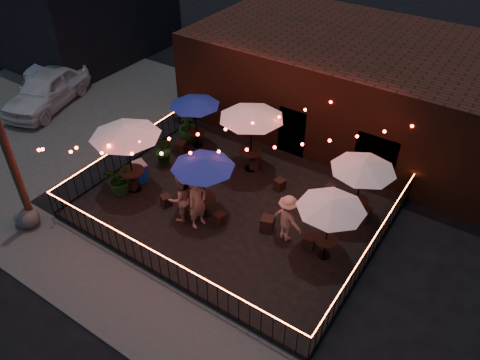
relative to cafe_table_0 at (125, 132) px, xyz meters
The scene contains 38 objects.
ground 4.59m from the cafe_table_0, 10.08° to the right, with size 110.00×110.00×0.00m, color black.
patio 4.70m from the cafe_table_0, 20.13° to the left, with size 10.00×8.00×0.15m, color black.
sidewalk 5.98m from the cafe_table_0, 46.73° to the right, with size 18.00×2.50×0.05m, color #403E3B.
parking_lot 9.36m from the cafe_table_0, 158.10° to the left, with size 11.00×12.00×0.02m, color #403E3B.
brick_building 10.46m from the cafe_table_0, 63.40° to the left, with size 14.00×8.00×4.00m.
background_building 16.58m from the cafe_table_0, 149.77° to the left, with size 12.00×9.00×5.00m, color black.
fence_front 4.96m from the cafe_table_0, 35.84° to the right, with size 10.00×0.04×1.04m.
fence_left 2.76m from the cafe_table_0, 134.56° to the left, with size 0.04×8.00×1.04m.
fence_right 9.01m from the cafe_table_0, ahead, with size 0.04×8.00×1.04m.
festoon_lights 2.87m from the cafe_table_0, 21.44° to the left, with size 10.02×8.72×1.32m.
cafe_table_0 is the anchor object (origin of this frame).
cafe_table_1 3.68m from the cafe_table_0, 88.02° to the left, with size 2.27×2.27×2.27m.
cafe_table_2 3.09m from the cafe_table_0, ahead, with size 2.22×2.22×2.37m.
cafe_table_3 4.57m from the cafe_table_0, 50.44° to the left, with size 2.85×2.85×2.72m.
cafe_table_4 7.46m from the cafe_table_0, ahead, with size 2.78×2.78×2.32m.
cafe_table_5 8.10m from the cafe_table_0, 23.13° to the left, with size 2.46×2.46×2.39m.
bistro_chair_0 2.32m from the cafe_table_0, 153.93° to the right, with size 0.35×0.35×0.41m, color black.
bistro_chair_1 2.81m from the cafe_table_0, ahead, with size 0.35×0.35×0.41m, color black.
bistro_chair_2 3.67m from the cafe_table_0, 92.60° to the left, with size 0.41×0.41×0.49m, color black.
bistro_chair_3 3.84m from the cafe_table_0, 59.23° to the left, with size 0.41×0.41×0.48m, color black.
bistro_chair_4 3.41m from the cafe_table_0, ahead, with size 0.43×0.43×0.51m, color black.
bistro_chair_5 4.41m from the cafe_table_0, ahead, with size 0.35×0.35×0.41m, color black.
bistro_chair_6 5.28m from the cafe_table_0, 49.78° to the left, with size 0.35×0.35×0.42m, color black.
bistro_chair_7 5.92m from the cafe_table_0, 34.29° to the left, with size 0.35×0.35×0.41m, color black.
bistro_chair_8 5.81m from the cafe_table_0, 10.11° to the left, with size 0.43×0.43×0.51m, color black.
bistro_chair_9 7.23m from the cafe_table_0, ahead, with size 0.37×0.37×0.44m, color black.
bistro_chair_10 7.65m from the cafe_table_0, 31.46° to the left, with size 0.35×0.35×0.42m, color black.
bistro_chair_11 8.69m from the cafe_table_0, 22.43° to the left, with size 0.42×0.42×0.50m, color black.
patron_a 3.55m from the cafe_table_0, ahead, with size 0.71×0.46×1.94m, color beige.
patron_b 3.00m from the cafe_table_0, ahead, with size 0.91×0.71×1.88m, color tan.
patron_c 6.28m from the cafe_table_0, ahead, with size 1.12×0.64×1.73m, color tan.
potted_shrub_a 1.96m from the cafe_table_0, 117.39° to the right, with size 1.13×0.98×1.26m, color #193B0C.
potted_shrub_b 2.61m from the cafe_table_0, 91.83° to the left, with size 0.74×0.59×1.34m, color #124013.
potted_shrub_c 4.19m from the cafe_table_0, 96.57° to the left, with size 0.85×0.85×1.51m, color #12350A.
cooler 2.23m from the cafe_table_0, 109.59° to the left, with size 0.69×0.60×0.76m.
boulder 4.48m from the cafe_table_0, 117.84° to the right, with size 0.92×0.78×0.72m, color #40403C.
car_white 8.81m from the cafe_table_0, 162.55° to the left, with size 2.03×5.06×1.72m, color silver.
car_silver 11.59m from the cafe_table_0, 151.87° to the left, with size 1.74×4.99×1.64m, color #98979F.
Camera 1 is at (7.28, -8.48, 11.23)m, focal length 35.00 mm.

